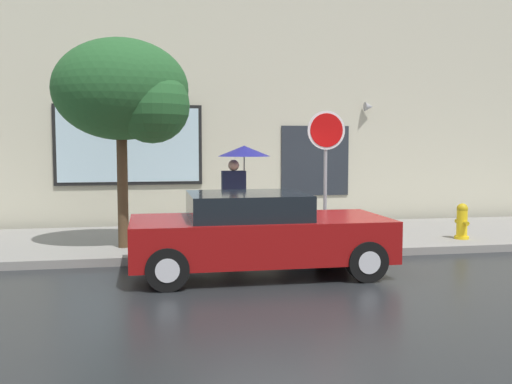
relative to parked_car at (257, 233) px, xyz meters
name	(u,v)px	position (x,y,z in m)	size (l,w,h in m)	color
ground_plane	(283,273)	(0.43, -0.01, -0.67)	(60.00, 60.00, 0.00)	black
sidewalk	(251,239)	(0.43, 2.99, -0.60)	(20.00, 4.00, 0.15)	gray
building_facade	(233,91)	(0.41, 5.49, 2.81)	(20.00, 0.67, 7.00)	beige
parked_car	(257,233)	(0.00, 0.00, 0.00)	(4.15, 1.93, 1.34)	maroon
fire_hydrant	(462,222)	(4.69, 1.79, -0.16)	(0.30, 0.44, 0.75)	yellow
pedestrian_with_umbrella	(241,163)	(0.14, 2.57, 1.06)	(1.09, 1.09, 1.95)	black
street_tree	(127,93)	(-2.11, 2.00, 2.40)	(2.54, 2.16, 3.96)	#4C3823
stop_sign	(326,150)	(1.70, 1.73, 1.33)	(0.76, 0.10, 2.63)	gray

